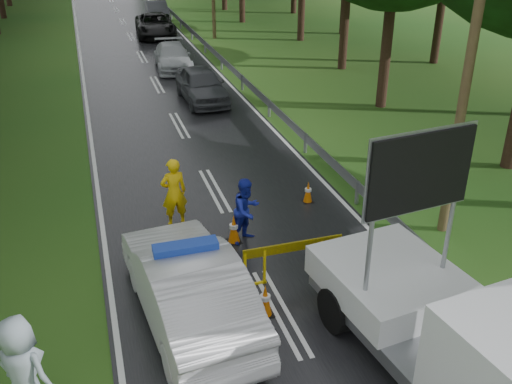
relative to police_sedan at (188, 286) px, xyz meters
name	(u,v)px	position (x,y,z in m)	size (l,w,h in m)	color
ground	(280,312)	(1.86, -0.30, -0.84)	(160.00, 160.00, 0.00)	#194B15
road	(131,37)	(1.86, 29.70, -0.83)	(7.00, 140.00, 0.02)	black
guardrail	(187,26)	(5.56, 29.37, -0.29)	(0.12, 60.06, 0.70)	gray
utility_pole_near	(474,34)	(7.06, 1.70, 4.23)	(1.40, 0.24, 10.00)	#4F3A24
police_sedan	(188,286)	(0.00, 0.00, 0.00)	(2.25, 5.21, 1.84)	silver
work_truck	(454,331)	(4.00, -3.01, 0.32)	(2.96, 5.58, 4.26)	gray
barrier	(293,251)	(2.52, 0.76, -0.11)	(2.33, 0.07, 0.97)	yellow
officer	(174,193)	(0.41, 4.03, 0.11)	(0.69, 0.45, 1.89)	yellow
civilian	(247,210)	(2.00, 2.70, 0.01)	(0.83, 0.64, 1.70)	#1A25A9
bystander_right	(23,371)	(-2.97, -1.72, 0.18)	(0.99, 0.65, 2.03)	#84939E
queue_car_first	(202,85)	(3.40, 14.55, -0.11)	(1.73, 4.31, 1.47)	#3D3F45
queue_car_second	(173,57)	(3.14, 20.55, -0.20)	(1.79, 4.40, 1.28)	#ABAEB3
queue_car_third	(155,25)	(3.48, 29.44, -0.10)	(2.44, 5.29, 1.47)	black
queue_car_fourth	(157,11)	(4.46, 35.44, -0.14)	(1.49, 4.26, 1.40)	#38393E
cone_center	(265,301)	(1.52, -0.30, -0.48)	(0.35, 0.35, 0.75)	black
cone_far	(234,229)	(1.66, 2.69, -0.46)	(0.37, 0.37, 0.77)	black
cone_left_mid	(170,268)	(-0.14, 1.56, -0.53)	(0.30, 0.30, 0.63)	black
cone_right	(308,192)	(4.26, 4.20, -0.52)	(0.31, 0.31, 0.65)	black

